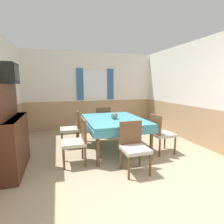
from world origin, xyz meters
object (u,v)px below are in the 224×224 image
Objects in this scene: dining_table at (114,123)px; chair_left_far at (72,127)px; chair_head_window at (102,120)px; chair_right_near at (160,132)px; vase at (114,116)px; tv at (7,73)px; chair_left_near at (77,140)px; chair_head_near at (134,145)px; sideboard at (8,135)px.

dining_table is 1.06m from chair_left_far.
chair_head_window is at bearing 90.00° from dining_table.
vase is (-0.92, 0.45, 0.34)m from chair_right_near.
chair_right_near reaches higher than dining_table.
dining_table is 2.30m from tv.
chair_head_window is at bearing -28.88° from chair_left_near.
tv is at bearing -169.61° from dining_table.
chair_right_near is at bearing -3.18° from tv.
dining_table is 1.97× the size of chair_left_far.
chair_right_near is at bearing -147.29° from chair_head_near.
tv is (-2.91, 0.16, 1.22)m from chair_right_near.
chair_left_near is at bearing -153.49° from vase.
dining_table is at bearing -120.35° from chair_right_near.
chair_left_near is 1.05m from vase.
vase is (0.89, -0.62, 0.34)m from chair_left_far.
chair_head_window is 1.82× the size of tv.
chair_head_near is (0.91, -0.58, 0.00)m from chair_left_near.
dining_table is 1.97× the size of chair_head_near.
tv is at bearing 129.18° from chair_left_far.
vase reaches higher than chair_right_near.
chair_head_window and chair_right_near have the same top height.
vase is (2.05, 0.40, 0.16)m from sideboard.
chair_right_near is at bearing -0.84° from sideboard.
vase is (-0.01, 1.03, 0.34)m from chair_head_near.
chair_left_far is at bearing 145.40° from vase.
chair_head_window is 1.00× the size of chair_right_near.
tv reaches higher than chair_right_near.
chair_head_near is at bearing -151.12° from chair_left_far.
chair_head_window is 1.00× the size of chair_left_far.
chair_head_window is (0.00, 1.11, -0.16)m from dining_table.
tv reaches higher than dining_table.
tv is (-2.01, -1.48, 1.22)m from chair_head_window.
dining_table is at bearing -90.00° from chair_head_near.
chair_head_window and chair_left_far have the same top height.
chair_head_window is 2.22m from chair_head_near.
chair_head_near and chair_right_near have the same top height.
sideboard reaches higher than chair_left_far.
sideboard is (-1.15, 0.04, 0.18)m from chair_left_near.
dining_table is 0.20m from vase.
chair_left_far is at bearing 39.18° from tv.
tv is (-1.10, -0.90, 1.22)m from chair_left_far.
chair_head_near is (-0.00, -2.22, 0.00)m from chair_head_window.
chair_left_near is 1.65m from tv.
chair_left_near and chair_head_near have the same top height.
sideboard reaches higher than chair_head_window.
dining_table is at bearing -120.35° from chair_left_far.
chair_left_near is 1.00× the size of chair_head_near.
sideboard reaches higher than dining_table.
chair_right_near is (0.91, 0.58, 0.00)m from chair_head_near.
chair_right_near is (1.81, 0.00, 0.00)m from chair_left_near.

